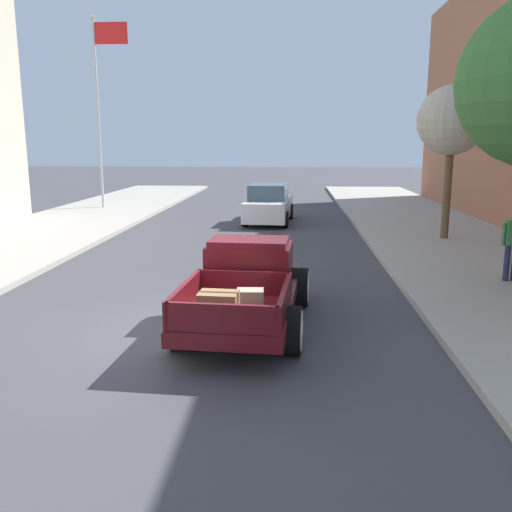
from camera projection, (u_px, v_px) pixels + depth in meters
name	position (u px, v px, depth m)	size (l,w,h in m)	color
ground_plane	(182.00, 329.00, 9.87)	(140.00, 140.00, 0.00)	#3D3D42
hotrod_truck_maroon	(249.00, 282.00, 10.24)	(2.40, 5.02, 1.58)	#510F14
car_background_white	(269.00, 205.00, 23.02)	(2.09, 4.41, 1.65)	silver
flagpole	(101.00, 92.00, 26.47)	(1.74, 0.16, 9.16)	#B2B2B7
street_tree_second	(452.00, 121.00, 17.80)	(2.28, 2.28, 5.07)	brown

